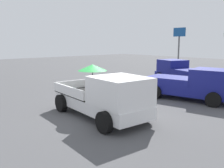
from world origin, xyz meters
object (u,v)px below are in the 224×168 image
pickup_truck_main (106,97)px  pickup_truck_far (192,84)px  motel_sign (179,41)px  pickup_truck_red (180,72)px

pickup_truck_main → pickup_truck_far: (0.49, 5.89, -0.10)m
motel_sign → pickup_truck_main: bearing=-65.5°
pickup_truck_red → motel_sign: bearing=-36.9°
pickup_truck_far → motel_sign: motel_sign is taller
pickup_truck_red → motel_sign: size_ratio=1.09×
pickup_truck_far → pickup_truck_red: bearing=118.1°
pickup_truck_red → motel_sign: (-4.23, 5.99, 2.44)m
pickup_truck_red → pickup_truck_far: (3.58, -4.19, 0.00)m
motel_sign → pickup_truck_far: bearing=-52.5°
pickup_truck_red → motel_sign: 7.73m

